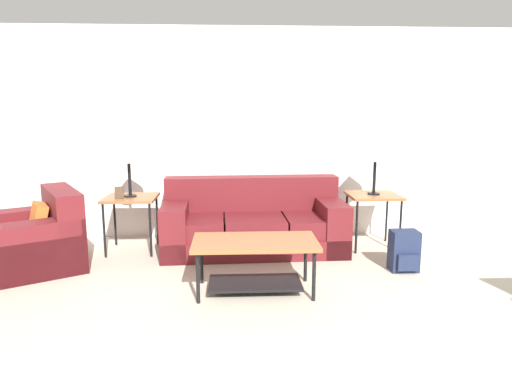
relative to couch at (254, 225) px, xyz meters
name	(u,v)px	position (x,y,z in m)	size (l,w,h in m)	color
wall_back	(256,134)	(0.06, 0.64, 1.00)	(8.90, 0.06, 2.60)	white
couch	(254,225)	(0.00, 0.00, 0.00)	(2.08, 0.96, 0.82)	maroon
armchair	(31,241)	(-2.29, -0.52, -0.01)	(1.33, 1.32, 0.80)	maroon
coffee_table	(255,254)	(-0.04, -1.24, 0.06)	(1.10, 0.57, 0.48)	#935B33
side_table_left	(131,202)	(-1.40, 0.02, 0.28)	(0.58, 0.54, 0.64)	#935B33
side_table_right	(373,199)	(1.40, 0.02, 0.28)	(0.58, 0.54, 0.64)	#935B33
table_lamp_left	(128,153)	(-1.40, 0.02, 0.84)	(0.35, 0.35, 0.62)	black
table_lamp_right	(376,152)	(1.40, 0.02, 0.84)	(0.35, 0.35, 0.62)	black
backpack	(404,251)	(1.49, -0.78, -0.09)	(0.27, 0.28, 0.42)	#1E2847
picture_frame	(119,192)	(-1.50, -0.06, 0.41)	(0.10, 0.04, 0.13)	#4C3828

